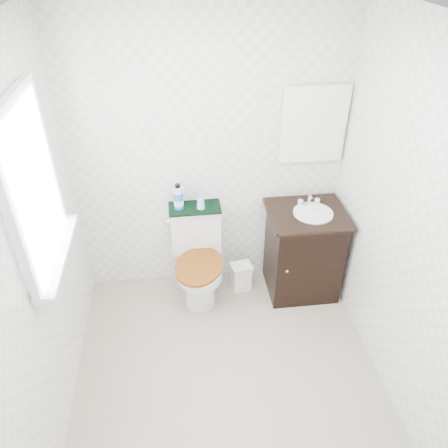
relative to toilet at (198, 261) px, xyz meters
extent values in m
plane|color=#A29682|center=(0.14, -0.97, -0.35)|extent=(2.40, 2.40, 0.00)
plane|color=white|center=(0.14, -0.97, 2.05)|extent=(2.40, 2.40, 0.00)
plane|color=white|center=(0.14, 0.23, 0.85)|extent=(2.40, 0.00, 2.40)
plane|color=white|center=(-0.96, -0.97, 0.85)|extent=(0.00, 2.40, 2.40)
plane|color=white|center=(1.24, -0.97, 0.85)|extent=(0.00, 2.40, 2.40)
cube|color=white|center=(-0.93, -0.72, 1.20)|extent=(0.02, 0.70, 0.90)
cube|color=silver|center=(0.96, 0.21, 1.10)|extent=(0.50, 0.02, 0.60)
cylinder|color=white|center=(0.00, -0.15, -0.16)|extent=(0.26, 0.26, 0.40)
cube|color=white|center=(0.00, 0.10, -0.16)|extent=(0.26, 0.28, 0.40)
cube|color=white|center=(0.00, 0.12, 0.23)|extent=(0.42, 0.18, 0.38)
cube|color=white|center=(0.00, 0.12, 0.44)|extent=(0.44, 0.20, 0.03)
cylinder|color=white|center=(0.00, -0.19, 0.04)|extent=(0.38, 0.38, 0.08)
cylinder|color=brown|center=(0.00, -0.19, 0.09)|extent=(0.49, 0.49, 0.03)
cube|color=black|center=(0.91, -0.06, 0.04)|extent=(0.58, 0.49, 0.78)
cube|color=black|center=(0.91, -0.06, 0.45)|extent=(0.62, 0.53, 0.04)
cylinder|color=white|center=(0.94, -0.09, 0.47)|extent=(0.32, 0.32, 0.01)
ellipsoid|color=white|center=(0.94, -0.09, 0.42)|extent=(0.27, 0.27, 0.14)
cylinder|color=silver|center=(0.94, 0.04, 0.52)|extent=(0.02, 0.02, 0.10)
cube|color=white|center=(0.38, 0.00, -0.24)|extent=(0.18, 0.15, 0.23)
cube|color=white|center=(0.38, 0.00, -0.11)|extent=(0.20, 0.17, 0.03)
cube|color=black|center=(0.00, 0.12, 0.46)|extent=(0.43, 0.22, 0.02)
cylinder|color=blue|center=(-0.13, 0.12, 0.54)|extent=(0.08, 0.08, 0.14)
cylinder|color=silver|center=(-0.13, 0.12, 0.64)|extent=(0.08, 0.08, 0.05)
cylinder|color=black|center=(-0.13, 0.12, 0.68)|extent=(0.04, 0.04, 0.03)
cone|color=#97CFF7|center=(0.05, 0.10, 0.51)|extent=(0.07, 0.07, 0.09)
ellipsoid|color=#19796A|center=(0.90, 0.04, 0.48)|extent=(0.06, 0.04, 0.02)
camera|label=1|loc=(-0.14, -2.91, 2.38)|focal=35.00mm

